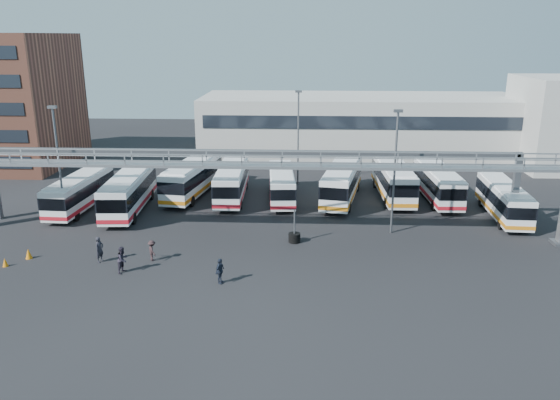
{
  "coord_description": "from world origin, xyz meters",
  "views": [
    {
      "loc": [
        4.83,
        -36.02,
        15.73
      ],
      "look_at": [
        2.81,
        6.0,
        3.01
      ],
      "focal_mm": 35.0,
      "sensor_mm": 36.0,
      "label": 1
    }
  ],
  "objects_px": {
    "bus_2": "(129,191)",
    "bus_9": "(504,199)",
    "bus_3": "(192,177)",
    "light_pole_mid": "(395,166)",
    "pedestrian_b": "(123,260)",
    "bus_1": "(80,191)",
    "bus_7": "(393,179)",
    "pedestrian_c": "(152,251)",
    "bus_4": "(232,181)",
    "pedestrian_d": "(220,271)",
    "light_pole_left": "(58,159)",
    "cone_left": "(5,262)",
    "tire_stack": "(294,237)",
    "light_pole_back": "(298,133)",
    "bus_6": "(342,181)",
    "pedestrian_a": "(100,250)",
    "bus_8": "(438,182)",
    "bus_5": "(282,184)",
    "cone_right": "(29,254)"
  },
  "relations": [
    {
      "from": "light_pole_left",
      "to": "bus_6",
      "type": "relative_size",
      "value": 0.86
    },
    {
      "from": "pedestrian_b",
      "to": "pedestrian_d",
      "type": "relative_size",
      "value": 1.08
    },
    {
      "from": "light_pole_left",
      "to": "tire_stack",
      "type": "xyz_separation_m",
      "value": [
        20.03,
        -3.55,
        -5.27
      ]
    },
    {
      "from": "bus_7",
      "to": "bus_9",
      "type": "xyz_separation_m",
      "value": [
        8.92,
        -5.99,
        -0.24
      ]
    },
    {
      "from": "bus_1",
      "to": "bus_2",
      "type": "xyz_separation_m",
      "value": [
        4.79,
        -0.33,
        0.16
      ]
    },
    {
      "from": "bus_4",
      "to": "pedestrian_d",
      "type": "bearing_deg",
      "value": -86.53
    },
    {
      "from": "bus_1",
      "to": "pedestrian_b",
      "type": "distance_m",
      "value": 16.38
    },
    {
      "from": "bus_7",
      "to": "tire_stack",
      "type": "relative_size",
      "value": 4.33
    },
    {
      "from": "bus_9",
      "to": "pedestrian_d",
      "type": "height_order",
      "value": "bus_9"
    },
    {
      "from": "light_pole_mid",
      "to": "bus_9",
      "type": "distance_m",
      "value": 12.16
    },
    {
      "from": "pedestrian_b",
      "to": "bus_6",
      "type": "bearing_deg",
      "value": -23.33
    },
    {
      "from": "pedestrian_d",
      "to": "bus_6",
      "type": "bearing_deg",
      "value": -5.19
    },
    {
      "from": "light_pole_mid",
      "to": "bus_2",
      "type": "distance_m",
      "value": 24.24
    },
    {
      "from": "bus_1",
      "to": "bus_8",
      "type": "relative_size",
      "value": 0.97
    },
    {
      "from": "tire_stack",
      "to": "bus_4",
      "type": "bearing_deg",
      "value": 118.87
    },
    {
      "from": "pedestrian_a",
      "to": "tire_stack",
      "type": "distance_m",
      "value": 14.69
    },
    {
      "from": "bus_5",
      "to": "light_pole_mid",
      "type": "bearing_deg",
      "value": -47.76
    },
    {
      "from": "bus_5",
      "to": "bus_8",
      "type": "bearing_deg",
      "value": -1.77
    },
    {
      "from": "bus_7",
      "to": "bus_6",
      "type": "bearing_deg",
      "value": -167.46
    },
    {
      "from": "bus_4",
      "to": "pedestrian_d",
      "type": "distance_m",
      "value": 19.66
    },
    {
      "from": "light_pole_left",
      "to": "bus_7",
      "type": "height_order",
      "value": "light_pole_left"
    },
    {
      "from": "bus_9",
      "to": "cone_left",
      "type": "relative_size",
      "value": 16.54
    },
    {
      "from": "bus_7",
      "to": "pedestrian_c",
      "type": "bearing_deg",
      "value": -140.48
    },
    {
      "from": "tire_stack",
      "to": "pedestrian_d",
      "type": "bearing_deg",
      "value": -121.52
    },
    {
      "from": "bus_4",
      "to": "pedestrian_d",
      "type": "height_order",
      "value": "bus_4"
    },
    {
      "from": "bus_7",
      "to": "bus_8",
      "type": "height_order",
      "value": "bus_7"
    },
    {
      "from": "bus_6",
      "to": "tire_stack",
      "type": "height_order",
      "value": "bus_6"
    },
    {
      "from": "bus_7",
      "to": "pedestrian_d",
      "type": "distance_m",
      "value": 25.25
    },
    {
      "from": "bus_3",
      "to": "light_pole_mid",
      "type": "bearing_deg",
      "value": -20.29
    },
    {
      "from": "bus_2",
      "to": "cone_right",
      "type": "xyz_separation_m",
      "value": [
        -3.94,
        -11.53,
        -1.56
      ]
    },
    {
      "from": "bus_3",
      "to": "cone_left",
      "type": "bearing_deg",
      "value": -109.17
    },
    {
      "from": "light_pole_left",
      "to": "bus_1",
      "type": "bearing_deg",
      "value": 93.54
    },
    {
      "from": "light_pole_back",
      "to": "bus_6",
      "type": "relative_size",
      "value": 0.86
    },
    {
      "from": "bus_9",
      "to": "light_pole_mid",
      "type": "bearing_deg",
      "value": -154.15
    },
    {
      "from": "light_pole_mid",
      "to": "bus_8",
      "type": "height_order",
      "value": "light_pole_mid"
    },
    {
      "from": "pedestrian_d",
      "to": "bus_7",
      "type": "bearing_deg",
      "value": -14.69
    },
    {
      "from": "bus_2",
      "to": "bus_9",
      "type": "bearing_deg",
      "value": -3.94
    },
    {
      "from": "cone_right",
      "to": "tire_stack",
      "type": "xyz_separation_m",
      "value": [
        19.44,
        4.24,
        0.07
      ]
    },
    {
      "from": "bus_5",
      "to": "cone_left",
      "type": "distance_m",
      "value": 25.6
    },
    {
      "from": "cone_right",
      "to": "light_pole_back",
      "type": "bearing_deg",
      "value": 48.31
    },
    {
      "from": "light_pole_left",
      "to": "bus_4",
      "type": "xyz_separation_m",
      "value": [
        13.5,
        8.29,
        -3.87
      ]
    },
    {
      "from": "bus_9",
      "to": "pedestrian_b",
      "type": "xyz_separation_m",
      "value": [
        -30.22,
        -13.34,
        -0.77
      ]
    },
    {
      "from": "pedestrian_b",
      "to": "bus_1",
      "type": "bearing_deg",
      "value": 50.1
    },
    {
      "from": "bus_3",
      "to": "pedestrian_d",
      "type": "bearing_deg",
      "value": -65.31
    },
    {
      "from": "pedestrian_d",
      "to": "cone_right",
      "type": "height_order",
      "value": "pedestrian_d"
    },
    {
      "from": "light_pole_mid",
      "to": "bus_1",
      "type": "distance_m",
      "value": 28.97
    },
    {
      "from": "bus_3",
      "to": "pedestrian_c",
      "type": "distance_m",
      "value": 17.02
    },
    {
      "from": "bus_9",
      "to": "tire_stack",
      "type": "distance_m",
      "value": 19.86
    },
    {
      "from": "pedestrian_b",
      "to": "pedestrian_c",
      "type": "relative_size",
      "value": 1.22
    },
    {
      "from": "bus_1",
      "to": "bus_2",
      "type": "relative_size",
      "value": 0.91
    }
  ]
}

